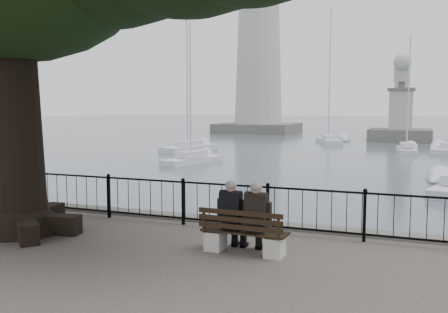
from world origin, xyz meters
The scene contains 11 objects.
harbor centered at (0.00, 3.00, -0.50)m, with size 260.00×260.00×1.20m.
railing centered at (0.00, 2.50, 0.56)m, with size 22.06×0.06×1.00m.
bench centered at (1.03, 0.85, 0.30)m, with size 1.62×0.53×0.85m.
person_left centered at (0.79, 0.95, 0.62)m, with size 0.40×0.67×1.35m.
person_right centered at (1.28, 0.94, 0.62)m, with size 0.40×0.67×1.35m.
lighthouse centered at (-18.00, 62.00, 12.88)m, with size 10.79×10.79×32.75m.
lion_monument centered at (2.00, 49.92, 1.39)m, with size 6.46×6.46×9.42m.
sailboat_a centered at (-9.85, 21.91, -0.70)m, with size 2.65×5.04×9.24m.
sailboat_e centered at (-14.10, 30.34, -0.66)m, with size 3.03×6.17×12.15m.
sailboat_f centered at (3.03, 35.59, -0.69)m, with size 1.82×4.74×9.54m.
sailboat_h centered at (-4.66, 43.71, -0.61)m, with size 3.51×5.88×13.76m.
Camera 1 is at (3.96, -7.57, 2.68)m, focal length 40.00 mm.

